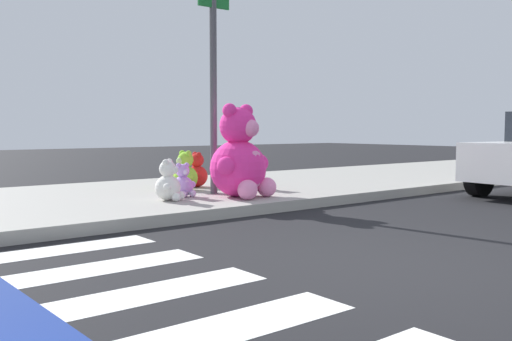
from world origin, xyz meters
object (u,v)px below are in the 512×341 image
plush_lavender (183,183)px  plush_red (196,173)px  plush_pink_large (240,160)px  plush_white (169,184)px  sign_pole (213,84)px  plush_lime (185,174)px  plush_tan (246,172)px

plush_lavender → plush_red: plush_red is taller
plush_pink_large → plush_lavender: 0.92m
plush_pink_large → plush_lavender: bearing=141.8°
plush_red → plush_white: bearing=-133.9°
sign_pole → plush_lime: size_ratio=4.86×
plush_pink_large → plush_white: 1.13m
sign_pole → plush_white: (-0.98, -0.32, -1.46)m
sign_pole → plush_white: 1.79m
plush_tan → plush_lavender: bearing=-165.0°
plush_white → sign_pole: bearing=18.0°
plush_pink_large → plush_red: 1.67m
sign_pole → plush_lavender: 1.61m
sign_pole → plush_lavender: (-0.59, -0.06, -1.49)m
plush_red → plush_white: (-1.30, -1.35, -0.01)m
plush_pink_large → plush_red: plush_pink_large is taller
plush_red → plush_tan: bearing=-50.4°
plush_red → plush_lime: bearing=-143.0°
sign_pole → plush_lime: 1.61m
plush_lavender → plush_red: bearing=50.2°
plush_tan → plush_pink_large: bearing=-131.6°
plush_pink_large → plush_tan: (0.82, 0.93, -0.28)m
plush_lime → plush_red: (0.42, 0.32, -0.02)m
plush_pink_large → plush_red: (0.25, 1.62, -0.31)m
sign_pole → plush_red: sign_pole is taller
plush_lavender → plush_tan: bearing=15.0°
plush_lavender → plush_red: (0.91, 1.10, 0.04)m
plush_lavender → plush_tan: size_ratio=0.75×
plush_white → plush_lavender: bearing=33.5°
plush_lime → plush_red: size_ratio=1.08×
plush_tan → sign_pole: bearing=-159.5°
plush_lavender → plush_red: 1.43m
plush_lime → plush_red: 0.53m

